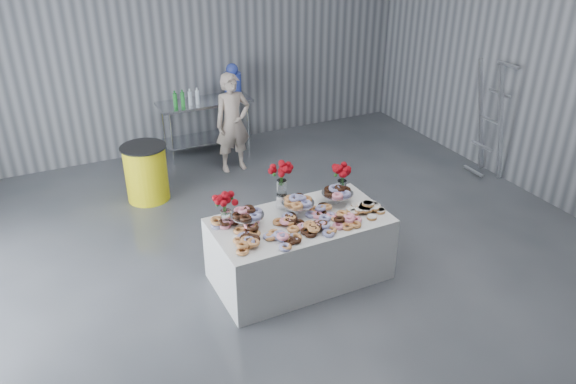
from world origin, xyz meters
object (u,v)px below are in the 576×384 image
object	(u,v)px
prep_table	(206,117)
water_jug	(233,82)
trash_barrel	(146,173)
display_table	(300,249)
stepladder	(490,120)
person	(233,123)

from	to	relation	value
prep_table	water_jug	size ratio (longest dim) A/B	2.71
water_jug	trash_barrel	world-z (taller)	water_jug
display_table	stepladder	size ratio (longest dim) A/B	1.04
prep_table	stepladder	size ratio (longest dim) A/B	0.82
water_jug	stepladder	distance (m)	4.06
display_table	person	xyz separation A→B (m)	(0.36, 3.00, 0.40)
prep_table	trash_barrel	size ratio (longest dim) A/B	1.86
person	trash_barrel	xyz separation A→B (m)	(-1.46, -0.39, -0.36)
water_jug	stepladder	xyz separation A→B (m)	(3.02, -2.70, -0.24)
person	stepladder	world-z (taller)	stepladder
prep_table	person	distance (m)	0.85
display_table	prep_table	xyz separation A→B (m)	(0.19, 3.81, 0.24)
display_table	prep_table	bearing A→B (deg)	87.15
prep_table	stepladder	xyz separation A→B (m)	(3.52, -2.70, 0.29)
trash_barrel	stepladder	size ratio (longest dim) A/B	0.44
stepladder	prep_table	bearing A→B (deg)	142.44
display_table	stepladder	xyz separation A→B (m)	(3.71, 1.11, 0.54)
prep_table	water_jug	distance (m)	0.73
stepladder	person	bearing A→B (deg)	150.49
prep_table	display_table	bearing A→B (deg)	-92.85
prep_table	trash_barrel	bearing A→B (deg)	-136.77
water_jug	person	bearing A→B (deg)	-111.74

